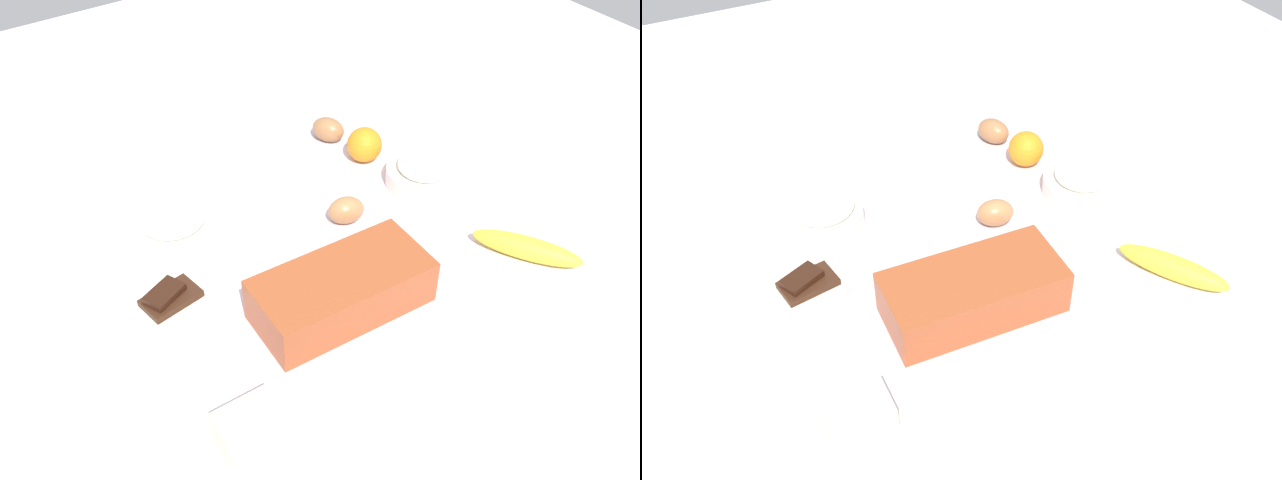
# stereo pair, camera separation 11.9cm
# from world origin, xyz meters

# --- Properties ---
(ground_plane) EXTENTS (2.40, 2.40, 0.02)m
(ground_plane) POSITION_xyz_m (0.00, 0.00, -0.01)
(ground_plane) COLOR silver
(loaf_pan) EXTENTS (0.29, 0.15, 0.08)m
(loaf_pan) POSITION_xyz_m (0.04, 0.12, 0.04)
(loaf_pan) COLOR #9E4723
(loaf_pan) RESTS_ON ground_plane
(flour_bowl) EXTENTS (0.15, 0.15, 0.06)m
(flour_bowl) POSITION_xyz_m (-0.28, -0.06, 0.03)
(flour_bowl) COLOR silver
(flour_bowl) RESTS_ON ground_plane
(sugar_bowl) EXTENTS (0.14, 0.14, 0.07)m
(sugar_bowl) POSITION_xyz_m (0.18, -0.19, 0.03)
(sugar_bowl) COLOR silver
(sugar_bowl) RESTS_ON ground_plane
(banana) EXTENTS (0.14, 0.19, 0.04)m
(banana) POSITION_xyz_m (-0.29, 0.20, 0.02)
(banana) COLOR yellow
(banana) RESTS_ON ground_plane
(orange_fruit) EXTENTS (0.07, 0.07, 0.07)m
(orange_fruit) POSITION_xyz_m (-0.24, -0.19, 0.04)
(orange_fruit) COLOR orange
(orange_fruit) RESTS_ON ground_plane
(butter_block) EXTENTS (0.09, 0.07, 0.06)m
(butter_block) POSITION_xyz_m (0.28, 0.24, 0.03)
(butter_block) COLOR #F4EDB2
(butter_block) RESTS_ON ground_plane
(egg_near_butter) EXTENTS (0.08, 0.09, 0.05)m
(egg_near_butter) POSITION_xyz_m (-0.22, -0.29, 0.03)
(egg_near_butter) COLOR #9E6A40
(egg_near_butter) RESTS_ON ground_plane
(egg_beside_bowl) EXTENTS (0.08, 0.07, 0.05)m
(egg_beside_bowl) POSITION_xyz_m (-0.09, -0.05, 0.02)
(egg_beside_bowl) COLOR #B27849
(egg_beside_bowl) RESTS_ON ground_plane
(chocolate_plate) EXTENTS (0.13, 0.13, 0.03)m
(chocolate_plate) POSITION_xyz_m (0.26, -0.05, 0.01)
(chocolate_plate) COLOR silver
(chocolate_plate) RESTS_ON ground_plane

